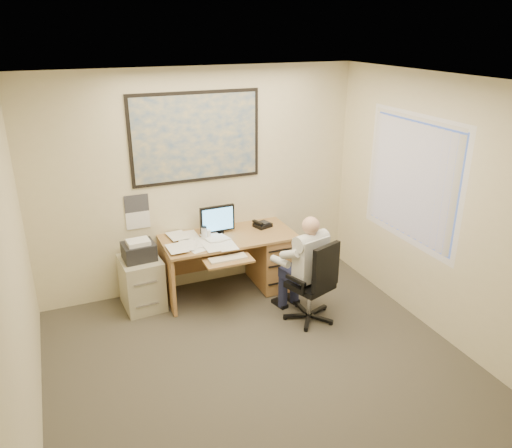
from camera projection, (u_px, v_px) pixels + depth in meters
name	position (u px, v px, depth m)	size (l,w,h in m)	color
room_shell	(278.00, 256.00, 4.10)	(4.00, 4.50, 2.70)	#3E3A30
desk	(253.00, 254.00, 6.26)	(1.60, 0.97, 1.09)	#A07744
world_map	(196.00, 138.00, 5.80)	(1.56, 0.03, 1.06)	#1E4C93
wall_calendar	(137.00, 212.00, 5.85)	(0.28, 0.01, 0.42)	white
window_blinds	(412.00, 180.00, 5.42)	(0.06, 1.40, 1.30)	beige
filing_cabinet	(141.00, 278.00, 5.82)	(0.48, 0.56, 0.86)	#ACA78B
office_chair	(310.00, 298.00, 5.56)	(0.75, 0.75, 0.98)	black
person	(309.00, 269.00, 5.51)	(0.51, 0.73, 1.23)	silver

